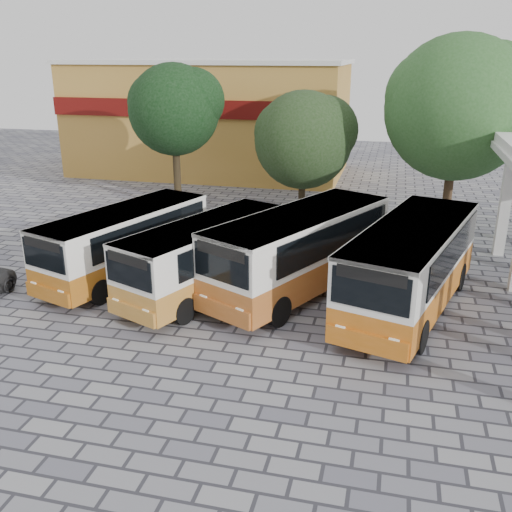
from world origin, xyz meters
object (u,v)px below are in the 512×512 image
(bus_centre_left, at_px, (207,253))
(bus_centre_right, at_px, (300,247))
(bus_far_left, at_px, (125,239))
(bus_far_right, at_px, (411,263))

(bus_centre_left, xyz_separation_m, bus_centre_right, (3.41, 0.96, 0.20))
(bus_far_left, xyz_separation_m, bus_far_right, (11.25, -0.58, 0.20))
(bus_far_left, bearing_deg, bus_centre_left, 6.52)
(bus_far_left, distance_m, bus_far_right, 11.27)
(bus_far_right, bearing_deg, bus_centre_left, -162.01)
(bus_centre_right, bearing_deg, bus_far_right, 15.97)
(bus_far_left, distance_m, bus_centre_right, 7.18)
(bus_centre_left, bearing_deg, bus_centre_right, 38.04)
(bus_centre_left, height_order, bus_far_right, bus_far_right)
(bus_centre_left, relative_size, bus_centre_right, 0.89)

